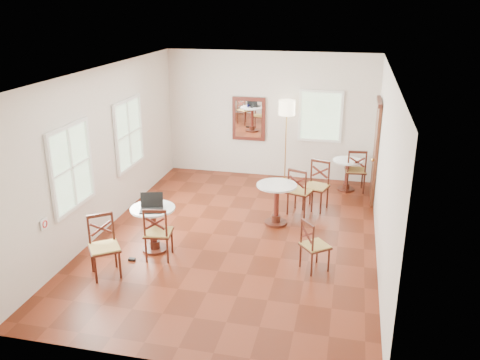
% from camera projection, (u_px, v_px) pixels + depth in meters
% --- Properties ---
extents(ground, '(7.00, 7.00, 0.00)m').
position_uv_depth(ground, '(236.00, 236.00, 9.26)').
color(ground, '#632210').
rests_on(ground, ground).
extents(room_shell, '(5.02, 7.02, 3.01)m').
position_uv_depth(room_shell, '(236.00, 133.00, 8.87)').
color(room_shell, silver).
rests_on(room_shell, ground).
extents(cafe_table_near, '(0.76, 0.76, 0.80)m').
position_uv_depth(cafe_table_near, '(154.00, 224.00, 8.59)').
color(cafe_table_near, '#441B11').
rests_on(cafe_table_near, ground).
extents(cafe_table_mid, '(0.77, 0.77, 0.81)m').
position_uv_depth(cafe_table_mid, '(276.00, 200.00, 9.61)').
color(cafe_table_mid, '#441B11').
rests_on(cafe_table_mid, ground).
extents(cafe_table_back, '(0.68, 0.68, 0.71)m').
position_uv_depth(cafe_table_back, '(347.00, 172.00, 11.34)').
color(cafe_table_back, '#441B11').
rests_on(cafe_table_back, ground).
extents(chair_near_a, '(0.50, 0.50, 0.95)m').
position_uv_depth(chair_near_a, '(158.00, 233.00, 8.32)').
color(chair_near_a, '#441B11').
rests_on(chair_near_a, ground).
extents(chair_near_b, '(0.63, 0.63, 0.98)m').
position_uv_depth(chair_near_b, '(104.00, 246.00, 7.83)').
color(chair_near_b, '#441B11').
rests_on(chair_near_b, ground).
extents(chair_mid_a, '(0.57, 0.57, 0.99)m').
position_uv_depth(chair_mid_a, '(300.00, 191.00, 10.07)').
color(chair_mid_a, '#441B11').
rests_on(chair_mid_a, ground).
extents(chair_mid_b, '(0.56, 0.56, 0.86)m').
position_uv_depth(chair_mid_b, '(314.00, 245.00, 7.99)').
color(chair_mid_b, '#441B11').
rests_on(chair_mid_b, ground).
extents(chair_back_a, '(0.50, 0.50, 1.00)m').
position_uv_depth(chair_back_a, '(356.00, 170.00, 11.26)').
color(chair_back_a, '#441B11').
rests_on(chair_back_a, ground).
extents(chair_back_b, '(0.58, 0.58, 1.01)m').
position_uv_depth(chair_back_b, '(317.00, 186.00, 10.31)').
color(chair_back_b, '#441B11').
rests_on(chair_back_b, ground).
extents(floor_lamp, '(0.38, 0.38, 1.95)m').
position_uv_depth(floor_lamp, '(287.00, 113.00, 11.49)').
color(floor_lamp, '#BF8C3F').
rests_on(floor_lamp, ground).
extents(laptop, '(0.45, 0.40, 0.27)m').
position_uv_depth(laptop, '(152.00, 206.00, 8.38)').
color(laptop, black).
rests_on(laptop, cafe_table_near).
extents(mouse, '(0.11, 0.08, 0.04)m').
position_uv_depth(mouse, '(156.00, 204.00, 8.59)').
color(mouse, black).
rests_on(mouse, cafe_table_near).
extents(navy_mug, '(0.12, 0.08, 0.09)m').
position_uv_depth(navy_mug, '(146.00, 203.00, 8.54)').
color(navy_mug, black).
rests_on(navy_mug, cafe_table_near).
extents(water_glass, '(0.07, 0.07, 0.11)m').
position_uv_depth(water_glass, '(156.00, 203.00, 8.52)').
color(water_glass, white).
rests_on(water_glass, cafe_table_near).
extents(power_adapter, '(0.11, 0.07, 0.04)m').
position_uv_depth(power_adapter, '(132.00, 259.00, 8.40)').
color(power_adapter, black).
rests_on(power_adapter, ground).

